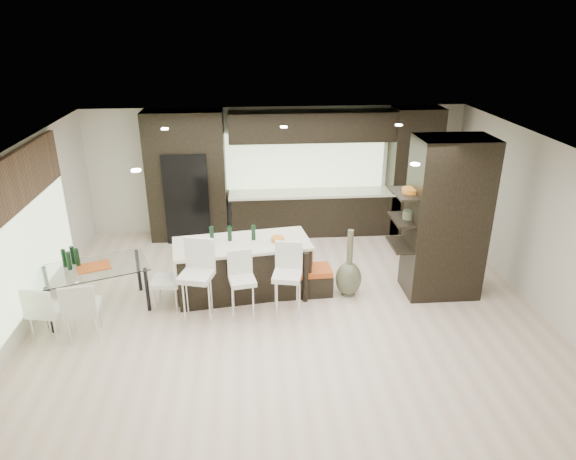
{
  "coord_description": "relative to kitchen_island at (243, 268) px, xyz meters",
  "views": [
    {
      "loc": [
        -0.63,
        -7.21,
        4.44
      ],
      "look_at": [
        0.0,
        0.6,
        1.15
      ],
      "focal_mm": 32.0,
      "sensor_mm": 36.0,
      "label": 1
    }
  ],
  "objects": [
    {
      "name": "ground",
      "position": [
        0.77,
        -0.62,
        -0.47
      ],
      "size": [
        8.0,
        8.0,
        0.0
      ],
      "primitive_type": "plane",
      "color": "beige",
      "rests_on": "ground"
    },
    {
      "name": "back_wall",
      "position": [
        0.77,
        2.88,
        0.88
      ],
      "size": [
        8.0,
        0.02,
        2.7
      ],
      "primitive_type": "cube",
      "color": "beige",
      "rests_on": "ground"
    },
    {
      "name": "left_wall",
      "position": [
        -3.23,
        -0.62,
        0.88
      ],
      "size": [
        0.02,
        7.0,
        2.7
      ],
      "primitive_type": "cube",
      "color": "beige",
      "rests_on": "ground"
    },
    {
      "name": "right_wall",
      "position": [
        4.77,
        -0.62,
        0.88
      ],
      "size": [
        0.02,
        7.0,
        2.7
      ],
      "primitive_type": "cube",
      "color": "beige",
      "rests_on": "ground"
    },
    {
      "name": "ceiling",
      "position": [
        0.77,
        -0.62,
        2.23
      ],
      "size": [
        8.0,
        7.0,
        0.02
      ],
      "primitive_type": "cube",
      "color": "white",
      "rests_on": "ground"
    },
    {
      "name": "window_left",
      "position": [
        -3.19,
        -0.42,
        0.88
      ],
      "size": [
        0.04,
        3.2,
        1.9
      ],
      "primitive_type": "cube",
      "color": "#B2D199",
      "rests_on": "left_wall"
    },
    {
      "name": "window_back",
      "position": [
        1.37,
        2.84,
        1.08
      ],
      "size": [
        3.4,
        0.04,
        1.2
      ],
      "primitive_type": "cube",
      "color": "#B2D199",
      "rests_on": "back_wall"
    },
    {
      "name": "stone_accent",
      "position": [
        -3.16,
        -0.42,
        1.78
      ],
      "size": [
        0.08,
        3.0,
        0.8
      ],
      "primitive_type": "cube",
      "color": "brown",
      "rests_on": "left_wall"
    },
    {
      "name": "ceiling_spots",
      "position": [
        0.77,
        -0.37,
        2.21
      ],
      "size": [
        4.0,
        3.0,
        0.02
      ],
      "primitive_type": "cube",
      "color": "white",
      "rests_on": "ceiling"
    },
    {
      "name": "back_cabinetry",
      "position": [
        1.27,
        2.55,
        0.88
      ],
      "size": [
        6.8,
        0.68,
        2.7
      ],
      "primitive_type": "cube",
      "color": "black",
      "rests_on": "ground"
    },
    {
      "name": "refrigerator",
      "position": [
        -1.13,
        2.5,
        0.48
      ],
      "size": [
        0.9,
        0.68,
        1.9
      ],
      "primitive_type": "cube",
      "color": "black",
      "rests_on": "ground"
    },
    {
      "name": "partition_column",
      "position": [
        3.37,
        -0.22,
        0.88
      ],
      "size": [
        1.2,
        0.8,
        2.7
      ],
      "primitive_type": "cube",
      "color": "black",
      "rests_on": "ground"
    },
    {
      "name": "kitchen_island",
      "position": [
        0.0,
        0.0,
        0.0
      ],
      "size": [
        2.38,
        1.28,
        0.94
      ],
      "primitive_type": "cube",
      "rotation": [
        0.0,
        0.0,
        0.14
      ],
      "color": "black",
      "rests_on": "ground"
    },
    {
      "name": "stool_left",
      "position": [
        -0.7,
        -0.82,
        0.06
      ],
      "size": [
        0.58,
        0.58,
        1.06
      ],
      "primitive_type": "cube",
      "rotation": [
        0.0,
        0.0,
        -0.27
      ],
      "color": "silver",
      "rests_on": "ground"
    },
    {
      "name": "stool_mid",
      "position": [
        0.0,
        -0.78,
        -0.03
      ],
      "size": [
        0.45,
        0.45,
        0.88
      ],
      "primitive_type": "cube",
      "rotation": [
        0.0,
        0.0,
        0.18
      ],
      "color": "silver",
      "rests_on": "ground"
    },
    {
      "name": "stool_right",
      "position": [
        0.7,
        -0.8,
        0.01
      ],
      "size": [
        0.51,
        0.51,
        0.97
      ],
      "primitive_type": "cube",
      "rotation": [
        0.0,
        0.0,
        -0.21
      ],
      "color": "silver",
      "rests_on": "ground"
    },
    {
      "name": "bench",
      "position": [
        0.89,
        -0.13,
        -0.23
      ],
      "size": [
        1.25,
        0.53,
        0.47
      ],
      "primitive_type": "cube",
      "rotation": [
        0.0,
        0.0,
        0.05
      ],
      "color": "black",
      "rests_on": "ground"
    },
    {
      "name": "floor_vase",
      "position": [
        1.79,
        -0.22,
        0.13
      ],
      "size": [
        0.57,
        0.57,
        1.2
      ],
      "primitive_type": null,
      "rotation": [
        0.0,
        0.0,
        0.36
      ],
      "color": "#4D533B",
      "rests_on": "ground"
    },
    {
      "name": "dining_table",
      "position": [
        -2.33,
        -0.39,
        -0.09
      ],
      "size": [
        1.81,
        1.41,
        0.77
      ],
      "primitive_type": "cube",
      "rotation": [
        0.0,
        0.0,
        0.37
      ],
      "color": "white",
      "rests_on": "ground"
    },
    {
      "name": "chair_near",
      "position": [
        -2.33,
        -1.16,
        -0.03
      ],
      "size": [
        0.53,
        0.53,
        0.88
      ],
      "primitive_type": "cube",
      "rotation": [
        0.0,
        0.0,
        0.12
      ],
      "color": "silver",
      "rests_on": "ground"
    },
    {
      "name": "chair_far",
      "position": [
        -2.83,
        -1.14,
        -0.05
      ],
      "size": [
        0.53,
        0.53,
        0.83
      ],
      "primitive_type": "cube",
      "rotation": [
        0.0,
        0.0,
        -0.2
      ],
      "color": "silver",
      "rests_on": "ground"
    },
    {
      "name": "chair_end",
      "position": [
        -1.23,
        -0.39,
        -0.06
      ],
      "size": [
        0.48,
        0.48,
        0.83
      ],
      "primitive_type": "cube",
      "rotation": [
        0.0,
        0.0,
        1.49
      ],
      "color": "silver",
      "rests_on": "ground"
    }
  ]
}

